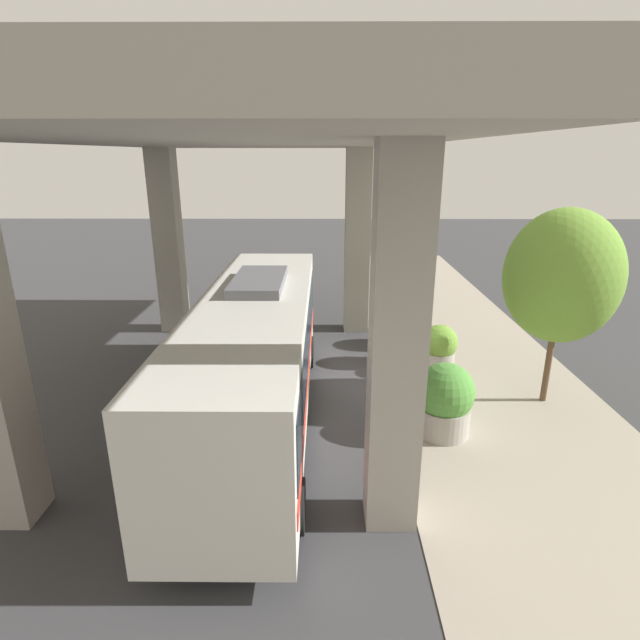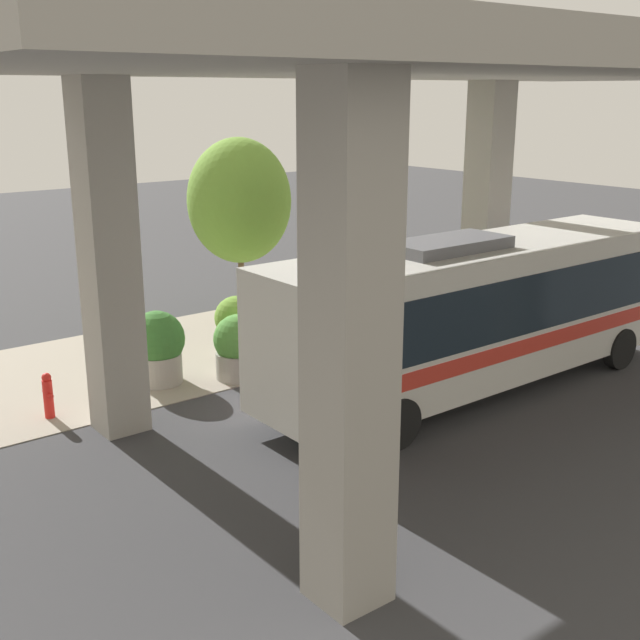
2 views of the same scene
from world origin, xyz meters
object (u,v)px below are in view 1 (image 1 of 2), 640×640
(planter_middle, at_px, (439,349))
(street_tree_near, at_px, (562,276))
(bus, at_px, (256,352))
(planter_back, at_px, (444,400))
(fire_hydrant, at_px, (388,309))
(planter_front, at_px, (393,342))
(planter_extra, at_px, (411,322))

(planter_middle, xyz_separation_m, street_tree_near, (-2.53, 1.79, 2.72))
(planter_middle, bearing_deg, bus, 30.22)
(planter_middle, relative_size, street_tree_near, 0.30)
(planter_back, distance_m, street_tree_near, 4.47)
(fire_hydrant, bearing_deg, bus, 62.52)
(planter_front, relative_size, street_tree_near, 0.29)
(planter_middle, distance_m, planter_back, 3.56)
(fire_hydrant, height_order, street_tree_near, street_tree_near)
(planter_back, bearing_deg, street_tree_near, -151.65)
(planter_middle, xyz_separation_m, planter_extra, (0.45, -2.40, 0.05))
(bus, height_order, planter_back, bus)
(bus, xyz_separation_m, planter_front, (-3.87, -3.79, -1.17))
(bus, relative_size, planter_middle, 6.86)
(fire_hydrant, relative_size, planter_back, 0.54)
(planter_front, xyz_separation_m, planter_extra, (-0.86, -1.63, 0.11))
(bus, height_order, planter_middle, bus)
(planter_middle, xyz_separation_m, planter_back, (0.65, 3.50, 0.09))
(bus, xyz_separation_m, fire_hydrant, (-4.23, -8.13, -1.42))
(planter_front, height_order, planter_back, planter_back)
(street_tree_near, bearing_deg, planter_back, 28.35)
(planter_extra, bearing_deg, planter_back, 88.13)
(planter_extra, bearing_deg, bus, 48.90)
(bus, xyz_separation_m, planter_extra, (-4.73, -5.42, -1.06))
(fire_hydrant, height_order, planter_middle, planter_middle)
(planter_middle, height_order, planter_extra, planter_extra)
(planter_back, bearing_deg, fire_hydrant, -87.98)
(planter_front, relative_size, planter_back, 0.84)
(planter_front, distance_m, planter_middle, 1.52)
(planter_front, xyz_separation_m, planter_back, (-0.66, 4.27, 0.15))
(planter_front, distance_m, street_tree_near, 5.38)
(fire_hydrant, xyz_separation_m, planter_back, (-0.30, 8.61, 0.40))
(bus, bearing_deg, planter_front, -135.60)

